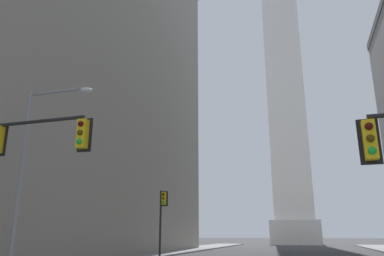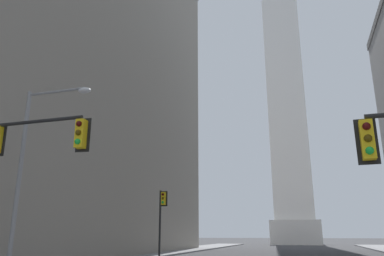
% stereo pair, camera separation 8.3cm
% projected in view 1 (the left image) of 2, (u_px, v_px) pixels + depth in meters
% --- Properties ---
extents(building_left, '(21.15, 46.45, 40.44)m').
position_uv_depth(building_left, '(41.00, 51.00, 38.76)').
color(building_left, gray).
rests_on(building_left, ground_plane).
extents(obelisk, '(9.34, 9.34, 65.31)m').
position_uv_depth(obelisk, '(286.00, 92.00, 80.53)').
color(obelisk, silver).
rests_on(obelisk, ground_plane).
extents(traffic_light_mid_left, '(0.78, 0.50, 5.65)m').
position_uv_depth(traffic_light_mid_left, '(162.00, 213.00, 32.56)').
color(traffic_light_mid_left, black).
rests_on(traffic_light_mid_left, ground_plane).
extents(traffic_light_near_left, '(4.72, 0.51, 6.35)m').
position_uv_depth(traffic_light_near_left, '(19.00, 158.00, 14.62)').
color(traffic_light_near_left, black).
rests_on(traffic_light_near_left, ground_plane).
extents(street_lamp, '(3.50, 0.36, 8.64)m').
position_uv_depth(street_lamp, '(33.00, 158.00, 17.24)').
color(street_lamp, gray).
rests_on(street_lamp, ground_plane).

